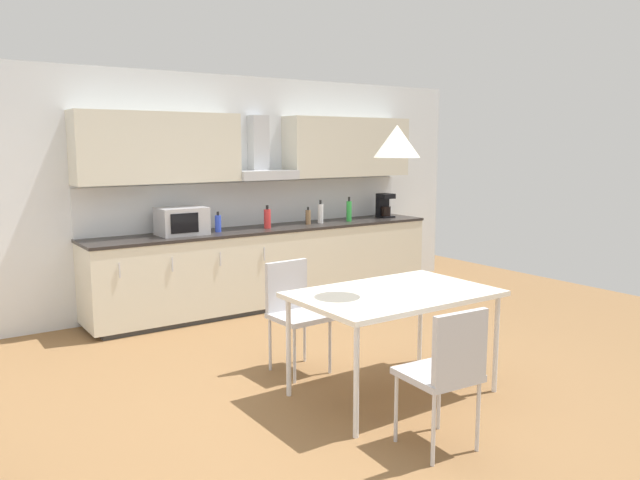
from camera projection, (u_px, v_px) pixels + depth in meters
The scene contains 16 objects.
ground_plane at pixel (342, 394), 4.54m from camera, with size 9.33×8.45×0.02m, color brown.
wall_back at pixel (183, 194), 6.68m from camera, with size 7.46×0.10×2.54m, color silver.
kitchen_counter at pixel (270, 266), 6.99m from camera, with size 4.07×0.65×0.88m.
backsplash_tile at pixel (256, 203), 7.13m from camera, with size 4.05×0.02×0.49m, color silver.
upper_wall_cabinets at pixel (262, 148), 6.90m from camera, with size 4.05×0.40×0.70m.
microwave at pixel (182, 221), 6.32m from camera, with size 0.48×0.35×0.28m.
coffee_maker at pixel (384, 205), 7.86m from camera, with size 0.18×0.19×0.30m.
bottle_green at pixel (349, 211), 7.45m from camera, with size 0.06×0.06×0.29m.
bottle_red at pixel (267, 218), 6.82m from camera, with size 0.08×0.08×0.25m.
bottle_blue at pixel (218, 223), 6.54m from camera, with size 0.07×0.07×0.21m.
bottle_white at pixel (320, 213), 7.27m from camera, with size 0.07×0.07×0.27m.
bottle_brown at pixel (308, 217), 7.18m from camera, with size 0.06×0.06×0.20m.
dining_table at pixel (394, 298), 4.42m from camera, with size 1.40×0.91×0.76m.
chair_far_left at pixel (294, 305), 4.95m from camera, with size 0.42×0.42×0.87m.
chair_near_left at pixel (447, 365), 3.59m from camera, with size 0.43×0.43×0.87m.
pendant_lamp at pixel (397, 141), 4.26m from camera, with size 0.32×0.32×0.22m, color silver.
Camera 1 is at (-2.57, -3.47, 1.79)m, focal length 35.00 mm.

